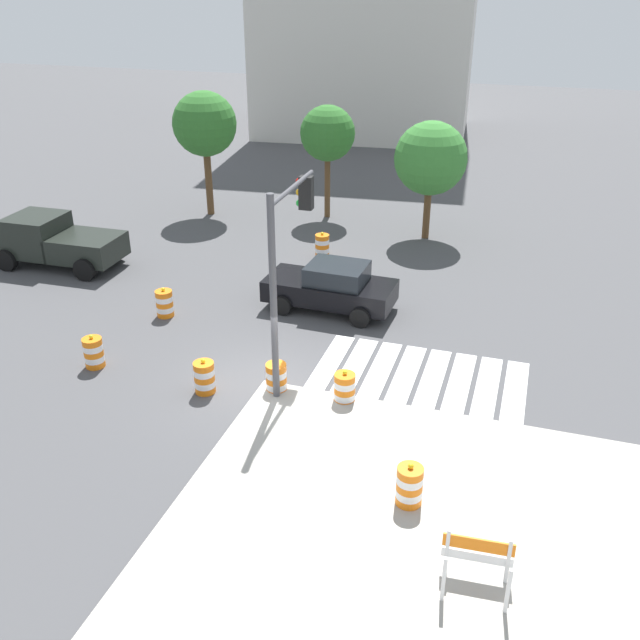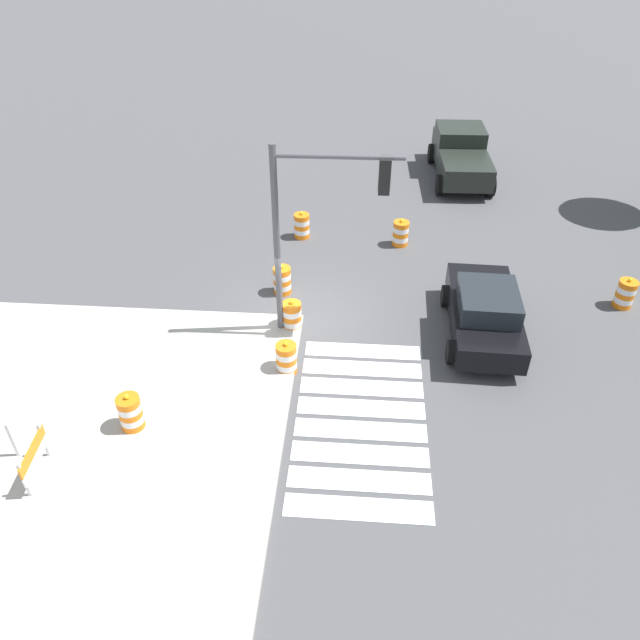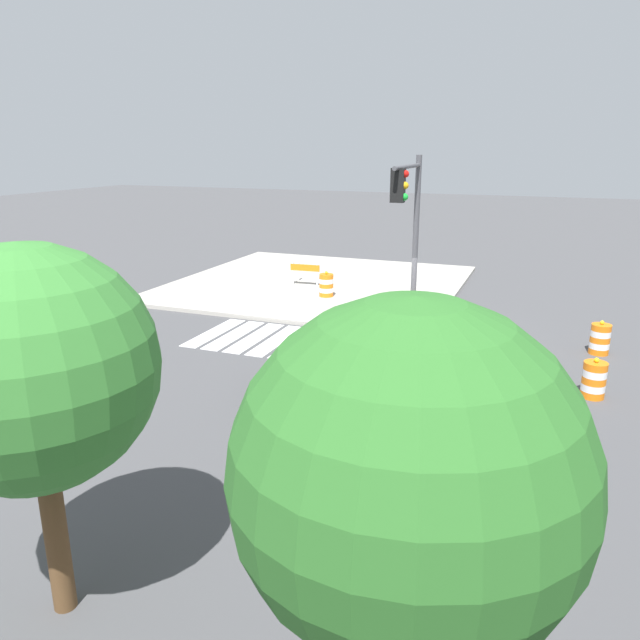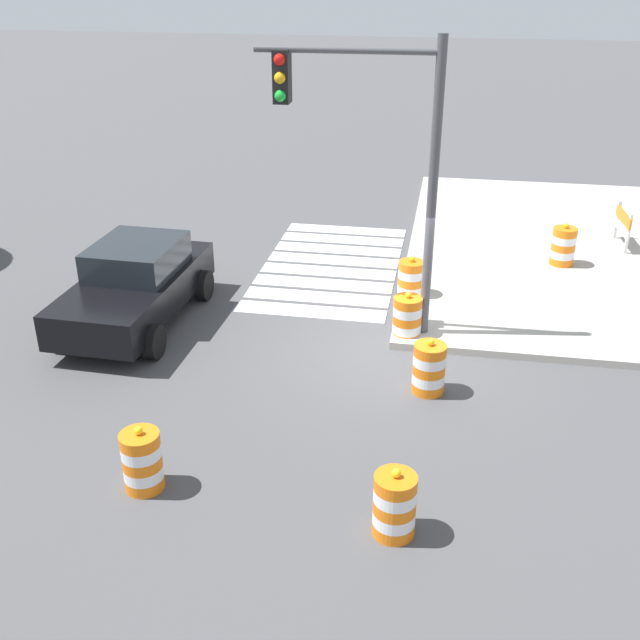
# 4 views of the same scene
# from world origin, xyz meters

# --- Properties ---
(ground_plane) EXTENTS (120.00, 120.00, 0.00)m
(ground_plane) POSITION_xyz_m (0.00, 0.00, 0.00)
(ground_plane) COLOR #474749
(crosswalk_stripes) EXTENTS (5.85, 3.20, 0.02)m
(crosswalk_stripes) POSITION_xyz_m (4.00, 1.80, 0.01)
(crosswalk_stripes) COLOR silver
(crosswalk_stripes) RESTS_ON ground
(sports_car) EXTENTS (4.36, 2.25, 1.63)m
(sports_car) POSITION_xyz_m (0.36, 5.20, 0.81)
(sports_car) COLOR black
(sports_car) RESTS_ON ground
(traffic_barrel_near_corner) EXTENTS (0.56, 0.56, 1.02)m
(traffic_barrel_near_corner) POSITION_xyz_m (-5.03, -0.52, 0.45)
(traffic_barrel_near_corner) COLOR orange
(traffic_barrel_near_corner) RESTS_ON ground
(traffic_barrel_crosswalk_end) EXTENTS (0.56, 0.56, 1.02)m
(traffic_barrel_crosswalk_end) POSITION_xyz_m (-4.72, 3.03, 0.45)
(traffic_barrel_crosswalk_end) COLOR orange
(traffic_barrel_crosswalk_end) RESTS_ON ground
(traffic_barrel_median_far) EXTENTS (0.56, 0.56, 1.02)m
(traffic_barrel_median_far) POSITION_xyz_m (0.48, -0.28, 0.45)
(traffic_barrel_median_far) COLOR orange
(traffic_barrel_median_far) RESTS_ON ground
(traffic_barrel_far_curb) EXTENTS (0.56, 0.56, 1.02)m
(traffic_barrel_far_curb) POSITION_xyz_m (2.36, -0.22, 0.45)
(traffic_barrel_far_curb) COLOR orange
(traffic_barrel_far_curb) RESTS_ON ground
(traffic_barrel_lane_center) EXTENTS (0.56, 0.56, 1.02)m
(traffic_barrel_lane_center) POSITION_xyz_m (-1.39, -0.79, 0.45)
(traffic_barrel_lane_center) COLOR orange
(traffic_barrel_lane_center) RESTS_ON ground
(traffic_barrel_on_sidewalk) EXTENTS (0.56, 0.56, 1.02)m
(traffic_barrel_on_sidewalk) POSITION_xyz_m (4.75, -3.65, 0.60)
(traffic_barrel_on_sidewalk) COLOR orange
(traffic_barrel_on_sidewalk) RESTS_ON sidewalk_corner
(construction_barricade) EXTENTS (1.30, 0.86, 1.00)m
(construction_barricade) POSITION_xyz_m (6.33, -5.39, 0.72)
(construction_barricade) COLOR silver
(construction_barricade) RESTS_ON sidewalk_corner
(traffic_light_pole) EXTENTS (0.47, 3.29, 5.50)m
(traffic_light_pole) POSITION_xyz_m (0.57, 0.54, 3.91)
(traffic_light_pole) COLOR #4C4C51
(traffic_light_pole) RESTS_ON sidewalk_corner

